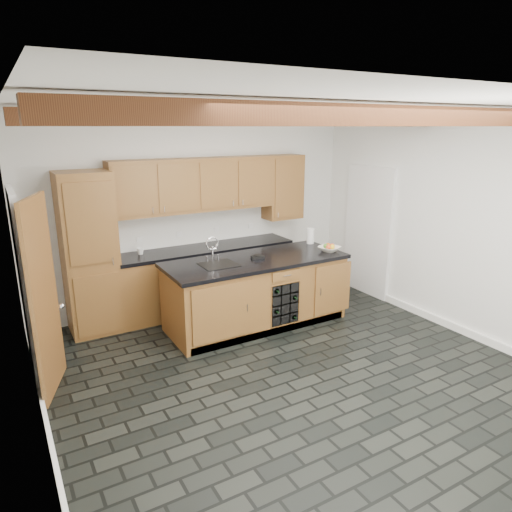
{
  "coord_description": "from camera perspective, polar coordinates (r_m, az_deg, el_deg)",
  "views": [
    {
      "loc": [
        -2.61,
        -3.75,
        2.62
      ],
      "look_at": [
        0.01,
        0.8,
        1.13
      ],
      "focal_mm": 32.0,
      "sensor_mm": 36.0,
      "label": 1
    }
  ],
  "objects": [
    {
      "name": "ground",
      "position": [
        5.26,
        4.37,
        -14.06
      ],
      "size": [
        5.0,
        5.0,
        0.0
      ],
      "primitive_type": "plane",
      "color": "black",
      "rests_on": "ground"
    },
    {
      "name": "fruit_cluster",
      "position": [
        6.49,
        9.15,
        1.21
      ],
      "size": [
        0.16,
        0.17,
        0.07
      ],
      "color": "red",
      "rests_on": "fruit_bowl"
    },
    {
      "name": "faucet",
      "position": [
        5.84,
        -4.84,
        -0.68
      ],
      "size": [
        0.45,
        0.4,
        0.34
      ],
      "color": "black",
      "rests_on": "island"
    },
    {
      "name": "room_shell",
      "position": [
        5.08,
        0.57,
        3.42
      ],
      "size": [
        5.01,
        5.0,
        5.0
      ],
      "color": "white",
      "rests_on": "ground"
    },
    {
      "name": "paper_towel",
      "position": [
        6.88,
        6.82,
        2.51
      ],
      "size": [
        0.11,
        0.11,
        0.23
      ],
      "primitive_type": "cylinder",
      "color": "white",
      "rests_on": "island"
    },
    {
      "name": "kitchen_scale",
      "position": [
        6.07,
        0.22,
        -0.09
      ],
      "size": [
        0.19,
        0.13,
        0.05
      ],
      "rotation": [
        0.0,
        0.0,
        -0.23
      ],
      "color": "black",
      "rests_on": "island"
    },
    {
      "name": "mug",
      "position": [
        6.45,
        -14.25,
        0.59
      ],
      "size": [
        0.12,
        0.12,
        0.09
      ],
      "primitive_type": "imported",
      "rotation": [
        0.0,
        0.0,
        0.21
      ],
      "color": "white",
      "rests_on": "back_cabinetry"
    },
    {
      "name": "island",
      "position": [
        6.2,
        0.13,
        -4.49
      ],
      "size": [
        2.48,
        0.96,
        0.93
      ],
      "color": "brown",
      "rests_on": "ground"
    },
    {
      "name": "fruit_bowl",
      "position": [
        6.5,
        9.14,
        0.89
      ],
      "size": [
        0.36,
        0.36,
        0.07
      ],
      "primitive_type": "imported",
      "rotation": [
        0.0,
        0.0,
        0.32
      ],
      "color": "silver",
      "rests_on": "island"
    },
    {
      "name": "back_cabinetry",
      "position": [
        6.59,
        -9.18,
        1.23
      ],
      "size": [
        3.65,
        0.62,
        2.2
      ],
      "color": "brown",
      "rests_on": "ground"
    }
  ]
}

